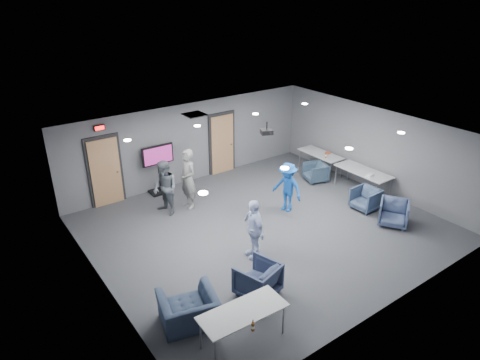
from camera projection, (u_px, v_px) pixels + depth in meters
floor at (265, 228)px, 11.95m from camera, size 9.00×9.00×0.00m
ceiling at (268, 136)px, 10.82m from camera, size 9.00×9.00×0.00m
wall_back at (191, 143)px, 14.33m from camera, size 9.00×0.02×2.70m
wall_front at (394, 254)px, 8.43m from camera, size 9.00×0.02×2.70m
wall_left at (100, 237)px, 9.00m from camera, size 0.02×8.00×2.70m
wall_right at (375, 149)px, 13.77m from camera, size 0.02×8.00×2.70m
door_left at (105, 172)px, 12.82m from camera, size 1.06×0.17×2.24m
door_right at (222, 144)px, 15.05m from camera, size 1.06×0.17×2.24m
exit_sign at (99, 128)px, 12.23m from camera, size 0.32×0.08×0.16m
hvac_diffuser at (195, 115)px, 12.62m from camera, size 0.60×0.60×0.03m
downlights at (268, 136)px, 10.82m from camera, size 6.18×3.78×0.02m
person_a at (188, 179)px, 12.70m from camera, size 0.46×0.68×1.84m
person_b at (165, 188)px, 12.34m from camera, size 0.75×0.90×1.65m
person_c at (254, 229)px, 10.41m from camera, size 0.54×0.97×1.56m
person_d at (287, 187)px, 12.56m from camera, size 0.77×1.08×1.52m
chair_right_a at (315, 172)px, 14.64m from camera, size 0.87×0.86×0.64m
chair_right_b at (365, 199)px, 12.80m from camera, size 0.76×0.74×0.67m
chair_right_c at (394, 213)px, 11.97m from camera, size 1.08×1.08×0.72m
chair_front_a at (258, 279)px, 9.25m from camera, size 1.02×1.04×0.77m
chair_front_b at (188, 310)px, 8.42m from camera, size 1.29×1.19×0.71m
table_right_a at (320, 155)px, 15.16m from camera, size 0.70×1.69×0.73m
table_right_b at (363, 172)px, 13.75m from camera, size 0.78×1.87×0.73m
table_front_left at (243, 313)px, 7.88m from camera, size 1.70×0.77×0.73m
bottle_front at (253, 327)px, 7.38m from camera, size 0.06×0.06×0.24m
bottle_right at (326, 155)px, 14.72m from camera, size 0.06×0.06×0.23m
snack_box at (328, 153)px, 15.12m from camera, size 0.22×0.16×0.04m
wrapper at (369, 175)px, 13.35m from camera, size 0.28×0.22×0.06m
tv_stand at (159, 166)px, 13.60m from camera, size 1.05×0.50×1.61m
projector at (267, 132)px, 12.05m from camera, size 0.41×0.39×0.36m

